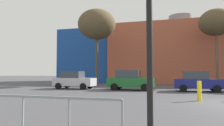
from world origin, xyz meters
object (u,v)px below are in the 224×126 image
(bollard_yellow_2, at_px, (199,91))
(traffic_light_near_left, at_px, (149,1))
(parked_car_2, at_px, (198,81))
(bare_tree_2, at_px, (216,23))
(parked_car_0, at_px, (74,80))
(bare_tree_1, at_px, (97,25))
(parked_car_1, at_px, (130,80))

(bollard_yellow_2, bearing_deg, traffic_light_near_left, -102.53)
(parked_car_2, xyz_separation_m, bare_tree_2, (3.29, 8.57, 6.98))
(parked_car_0, distance_m, traffic_light_near_left, 18.14)
(parked_car_2, distance_m, bare_tree_2, 11.53)
(traffic_light_near_left, height_order, bare_tree_1, bare_tree_1)
(bare_tree_2, bearing_deg, bare_tree_1, -172.81)
(parked_car_1, bearing_deg, bare_tree_1, 131.01)
(parked_car_0, distance_m, bollard_yellow_2, 12.92)
(parked_car_1, distance_m, bollard_yellow_2, 8.44)
(bare_tree_1, distance_m, bollard_yellow_2, 18.85)
(parked_car_0, relative_size, parked_car_1, 0.96)
(parked_car_0, xyz_separation_m, bollard_yellow_2, (11.12, -6.58, -0.32))
(traffic_light_near_left, relative_size, bare_tree_1, 0.40)
(bollard_yellow_2, bearing_deg, parked_car_0, 149.40)
(parked_car_1, bearing_deg, parked_car_2, 0.00)
(traffic_light_near_left, distance_m, bare_tree_2, 25.30)
(parked_car_2, relative_size, bollard_yellow_2, 3.53)
(bare_tree_1, bearing_deg, bollard_yellow_2, -50.11)
(traffic_light_near_left, bearing_deg, bollard_yellow_2, 164.46)
(bare_tree_1, bearing_deg, traffic_light_near_left, -67.76)
(parked_car_1, relative_size, bare_tree_1, 0.43)
(parked_car_2, xyz_separation_m, traffic_light_near_left, (-2.69, -15.53, 2.13))
(bare_tree_2, bearing_deg, bollard_yellow_2, -104.77)
(traffic_light_near_left, height_order, bollard_yellow_2, traffic_light_near_left)
(parked_car_2, height_order, bare_tree_2, bare_tree_2)
(traffic_light_near_left, bearing_deg, parked_car_0, -152.57)
(parked_car_2, bearing_deg, bollard_yellow_2, -96.06)
(traffic_light_near_left, distance_m, bare_tree_1, 24.53)
(parked_car_1, bearing_deg, parked_car_0, 180.00)
(parked_car_0, distance_m, bare_tree_2, 18.71)
(parked_car_1, height_order, bollard_yellow_2, parked_car_1)
(parked_car_1, distance_m, parked_car_2, 5.97)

